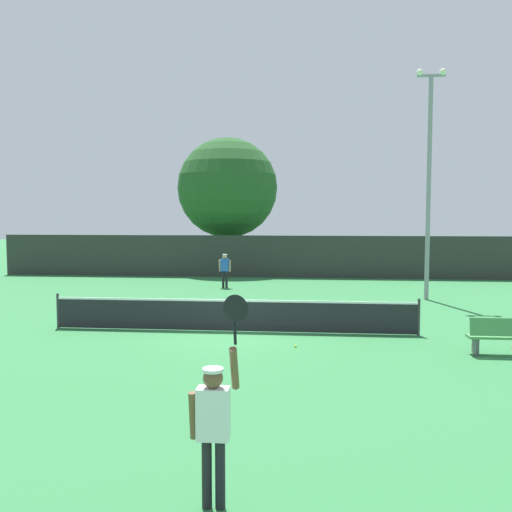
% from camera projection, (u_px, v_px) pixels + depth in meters
% --- Properties ---
extents(ground_plane, '(120.00, 120.00, 0.00)m').
position_uv_depth(ground_plane, '(233.00, 331.00, 16.44)').
color(ground_plane, '#2D723D').
extents(tennis_net, '(10.93, 0.08, 1.07)m').
position_uv_depth(tennis_net, '(233.00, 314.00, 16.40)').
color(tennis_net, '#232328').
rests_on(tennis_net, ground).
extents(perimeter_fence, '(30.76, 0.12, 2.34)m').
position_uv_depth(perimeter_fence, '(269.00, 256.00, 30.77)').
color(perimeter_fence, '#2D332D').
rests_on(perimeter_fence, ground).
extents(player_serving, '(0.67, 0.40, 2.53)m').
position_uv_depth(player_serving, '(214.00, 415.00, 6.45)').
color(player_serving, white).
rests_on(player_serving, ground).
extents(player_receiving, '(0.57, 0.24, 1.62)m').
position_uv_depth(player_receiving, '(225.00, 267.00, 26.30)').
color(player_receiving, blue).
rests_on(player_receiving, ground).
extents(tennis_ball, '(0.07, 0.07, 0.07)m').
position_uv_depth(tennis_ball, '(296.00, 346.00, 14.46)').
color(tennis_ball, '#CCE033').
rests_on(tennis_ball, ground).
extents(courtside_bench, '(1.80, 0.44, 0.95)m').
position_uv_depth(courtside_bench, '(506.00, 336.00, 13.58)').
color(courtside_bench, '#478C4C').
rests_on(courtside_bench, ground).
extents(light_pole, '(1.18, 0.28, 9.32)m').
position_uv_depth(light_pole, '(429.00, 172.00, 22.30)').
color(light_pole, gray).
rests_on(light_pole, ground).
extents(large_tree, '(6.12, 6.12, 8.21)m').
position_uv_depth(large_tree, '(228.00, 188.00, 33.84)').
color(large_tree, brown).
rests_on(large_tree, ground).
extents(parked_car_near, '(2.29, 4.36, 1.69)m').
position_uv_depth(parked_car_near, '(304.00, 257.00, 35.67)').
color(parked_car_near, white).
rests_on(parked_car_near, ground).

